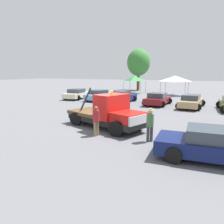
% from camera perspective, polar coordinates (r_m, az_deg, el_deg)
% --- Properties ---
extents(ground_plane, '(160.00, 160.00, 0.00)m').
position_cam_1_polar(ground_plane, '(14.22, -1.82, -4.00)').
color(ground_plane, slate).
extents(tow_truck, '(6.00, 3.70, 2.51)m').
position_cam_1_polar(tow_truck, '(13.77, -0.84, -0.49)').
color(tow_truck, black).
rests_on(tow_truck, ground).
extents(foreground_car, '(5.13, 2.28, 1.34)m').
position_cam_1_polar(foreground_car, '(9.79, 26.16, -7.90)').
color(foreground_car, '#0F194C').
rests_on(foreground_car, ground).
extents(person_near_truck, '(0.39, 0.39, 1.75)m').
position_cam_1_polar(person_near_truck, '(11.27, 9.92, -2.63)').
color(person_near_truck, '#38383D').
rests_on(person_near_truck, ground).
extents(person_at_hood, '(0.38, 0.38, 1.69)m').
position_cam_1_polar(person_at_hood, '(12.16, -4.17, -1.79)').
color(person_at_hood, '#847051').
rests_on(person_at_hood, ground).
extents(parked_car_cream, '(2.91, 5.04, 1.34)m').
position_cam_1_polar(parked_car_cream, '(29.49, -9.08, 4.70)').
color(parked_car_cream, beige).
rests_on(parked_car_cream, ground).
extents(parked_car_skyblue, '(2.77, 4.62, 1.34)m').
position_cam_1_polar(parked_car_skyblue, '(27.38, -3.18, 4.37)').
color(parked_car_skyblue, '#669ED1').
rests_on(parked_car_skyblue, ground).
extents(parked_car_navy, '(2.86, 4.42, 1.34)m').
position_cam_1_polar(parked_car_navy, '(25.89, 2.52, 4.02)').
color(parked_car_navy, navy).
rests_on(parked_car_navy, ground).
extents(parked_car_maroon, '(2.60, 4.29, 1.34)m').
position_cam_1_polar(parked_car_maroon, '(24.02, 11.79, 3.31)').
color(parked_car_maroon, maroon).
rests_on(parked_car_maroon, ground).
extents(parked_car_tan, '(2.52, 4.88, 1.34)m').
position_cam_1_polar(parked_car_tan, '(23.11, 19.96, 2.62)').
color(parked_car_tan, tan).
rests_on(parked_car_tan, ground).
extents(canopy_tent_green, '(2.99, 2.99, 2.87)m').
position_cam_1_polar(canopy_tent_green, '(36.78, 6.01, 8.71)').
color(canopy_tent_green, '#9E9EA3').
rests_on(canopy_tent_green, ground).
extents(canopy_tent_white, '(3.58, 3.58, 2.96)m').
position_cam_1_polar(canopy_tent_white, '(34.40, 16.15, 8.37)').
color(canopy_tent_white, '#9E9EA3').
rests_on(canopy_tent_white, ground).
extents(tree_left, '(4.41, 4.41, 7.87)m').
position_cam_1_polar(tree_left, '(43.18, 6.95, 12.70)').
color(tree_left, brown).
rests_on(tree_left, ground).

